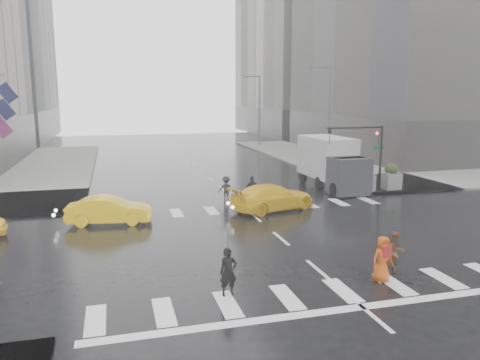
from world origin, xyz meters
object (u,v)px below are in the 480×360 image
object	(u,v)px
taxi_mid	(109,210)
box_truck	(332,162)
traffic_signal_pole	(368,145)
pedestrian_brown	(395,253)
pedestrian_orange	(383,259)

from	to	relation	value
taxi_mid	box_truck	size ratio (longest dim) A/B	0.63
traffic_signal_pole	pedestrian_brown	size ratio (longest dim) A/B	2.74
pedestrian_brown	box_truck	distance (m)	16.08
traffic_signal_pole	taxi_mid	xyz separation A→B (m)	(-16.61, -3.24, -2.52)
pedestrian_orange	pedestrian_brown	bearing A→B (deg)	27.37
box_truck	taxi_mid	bearing A→B (deg)	-161.91
pedestrian_orange	box_truck	world-z (taller)	box_truck
pedestrian_orange	box_truck	xyz separation A→B (m)	(5.79, 15.71, 1.06)
traffic_signal_pole	taxi_mid	world-z (taller)	traffic_signal_pole
traffic_signal_pole	box_truck	bearing A→B (deg)	126.28
pedestrian_brown	box_truck	xyz separation A→B (m)	(4.99, 15.24, 1.08)
pedestrian_orange	traffic_signal_pole	bearing A→B (deg)	59.14
taxi_mid	box_truck	xyz separation A→B (m)	(15.10, 5.29, 1.20)
taxi_mid	traffic_signal_pole	bearing A→B (deg)	-71.28
pedestrian_orange	taxi_mid	distance (m)	13.97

